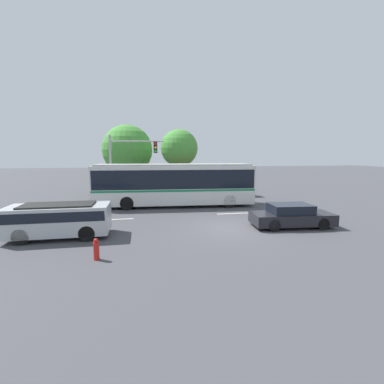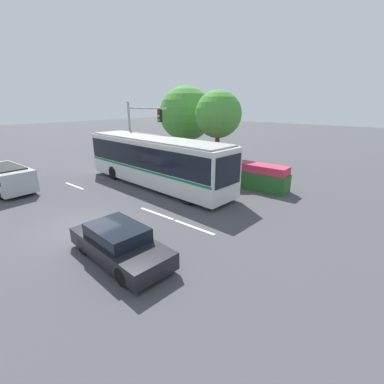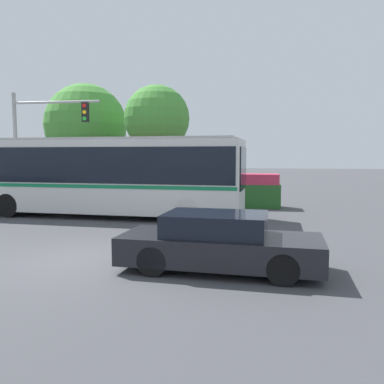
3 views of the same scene
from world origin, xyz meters
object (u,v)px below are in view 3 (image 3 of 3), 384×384
object	(u,v)px
street_tree_left	(86,125)
street_tree_centre	(157,119)
traffic_light_pole	(38,134)
city_bus	(98,172)
sedan_foreground	(219,243)

from	to	relation	value
street_tree_left	street_tree_centre	xyz separation A→B (m)	(5.11, -2.09, 0.14)
traffic_light_pole	city_bus	bearing A→B (deg)	-26.47
city_bus	sedan_foreground	bearing A→B (deg)	-47.78
city_bus	sedan_foreground	size ratio (longest dim) A/B	2.69
sedan_foreground	city_bus	bearing A→B (deg)	132.92
traffic_light_pole	street_tree_centre	world-z (taller)	street_tree_centre
traffic_light_pole	street_tree_centre	bearing A→B (deg)	38.27
traffic_light_pole	street_tree_left	world-z (taller)	street_tree_left
traffic_light_pole	street_tree_left	distance (m)	6.06
street_tree_centre	city_bus	bearing A→B (deg)	-101.12
sedan_foreground	street_tree_left	bearing A→B (deg)	127.13
city_bus	street_tree_centre	xyz separation A→B (m)	(1.14, 5.82, 2.74)
sedan_foreground	traffic_light_pole	distance (m)	13.62
city_bus	sedan_foreground	world-z (taller)	city_bus
city_bus	street_tree_centre	distance (m)	6.53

